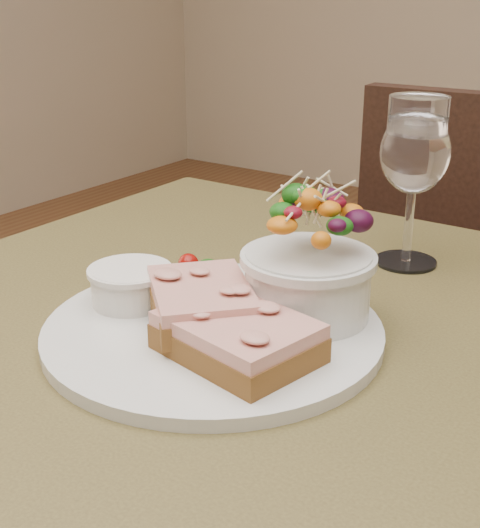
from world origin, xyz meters
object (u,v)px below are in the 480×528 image
Objects in this scene: sandwich_front at (238,337)px; ramekin at (130,284)px; wine_glass at (415,157)px; sandwich_back at (202,302)px; salad_bowl at (309,255)px; dinner_plate at (213,330)px; cafe_table at (254,421)px.

ramekin reaches higher than sandwich_front.
sandwich_back is at bearing -105.47° from wine_glass.
ramekin is (-0.09, 0.00, -0.00)m from sandwich_back.
salad_bowl is (0.15, 0.07, 0.04)m from ramekin.
dinner_plate is 2.42× the size of salad_bowl.
salad_bowl is at bearing 91.04° from sandwich_back.
sandwich_back is (-0.03, -0.04, 0.14)m from cafe_table.
cafe_table is at bearing 19.80° from ramekin.
ramekin is 0.59× the size of salad_bowl.
dinner_plate is 0.11m from salad_bowl.
cafe_table is 0.18m from ramekin.
dinner_plate reaches higher than cafe_table.
cafe_table is 10.66× the size of ramekin.
dinner_plate is 0.31m from wine_glass.
wine_glass is at bearing 117.25° from sandwich_back.
ramekin is at bearing -179.53° from sandwich_front.
sandwich_front is at bearing 18.14° from sandwich_back.
ramekin is at bearing -176.38° from dinner_plate.
sandwich_front is 0.11m from salad_bowl.
dinner_plate is 1.76× the size of wine_glass.
sandwich_back reaches higher than sandwich_front.
sandwich_back reaches higher than dinner_plate.
sandwich_back is (-0.06, 0.03, 0.01)m from sandwich_front.
sandwich_back is (-0.01, -0.01, 0.03)m from dinner_plate.
sandwich_front is 0.98× the size of sandwich_back.
wine_glass is at bearing 59.39° from ramekin.
salad_bowl is 0.73× the size of wine_glass.
dinner_plate is at bearing 91.89° from sandwich_back.
ramekin reaches higher than dinner_plate.
sandwich_front reaches higher than dinner_plate.
salad_bowl is at bearing 25.25° from ramekin.
salad_bowl reaches higher than dinner_plate.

